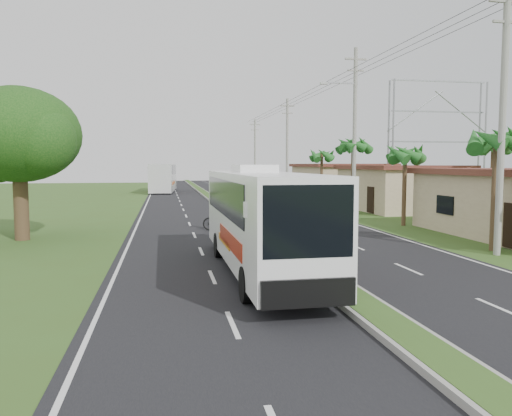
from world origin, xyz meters
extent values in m
plane|color=#39551F|center=(0.00, 0.00, 0.00)|extent=(180.00, 180.00, 0.00)
cube|color=black|center=(0.00, 20.00, 0.01)|extent=(14.00, 160.00, 0.02)
cube|color=gray|center=(0.00, 20.00, 0.10)|extent=(1.20, 160.00, 0.17)
cube|color=#39551F|center=(0.00, 20.00, 0.18)|extent=(0.95, 160.00, 0.02)
cube|color=silver|center=(-6.70, 20.00, 0.00)|extent=(0.12, 160.00, 0.01)
cube|color=silver|center=(6.70, 20.00, 0.00)|extent=(0.12, 160.00, 0.01)
cube|color=tan|center=(14.00, 22.00, 1.68)|extent=(7.00, 10.00, 3.35)
cube|color=maroon|center=(14.00, 22.00, 3.51)|extent=(7.60, 10.60, 0.32)
cube|color=tan|center=(14.00, 36.00, 1.75)|extent=(8.00, 11.00, 3.50)
cube|color=maroon|center=(14.00, 36.00, 3.66)|extent=(8.60, 11.60, 0.32)
cylinder|color=#473321|center=(9.00, 3.00, 2.50)|extent=(0.26, 0.26, 5.00)
cylinder|color=#473321|center=(9.40, 12.00, 2.30)|extent=(0.26, 0.26, 4.60)
cylinder|color=#473321|center=(8.80, 19.00, 2.70)|extent=(0.26, 0.26, 5.40)
cylinder|color=#473321|center=(9.30, 28.00, 2.40)|extent=(0.26, 0.26, 4.80)
cylinder|color=#473321|center=(17.50, 15.00, 2.60)|extent=(0.26, 0.26, 5.20)
cylinder|color=#473321|center=(-12.00, 10.00, 2.00)|extent=(0.70, 0.70, 4.00)
ellipsoid|color=#0F3A0F|center=(-12.00, 10.00, 5.20)|extent=(6.00, 6.00, 4.68)
sphere|color=#0F3A0F|center=(-10.80, 9.00, 4.90)|extent=(3.40, 3.40, 3.40)
cylinder|color=gray|center=(8.50, 2.00, 5.50)|extent=(0.28, 0.28, 11.00)
cube|color=gray|center=(8.50, 2.00, 10.20)|extent=(1.60, 0.12, 0.12)
cube|color=gray|center=(8.50, 2.00, 9.40)|extent=(1.20, 0.10, 0.10)
cylinder|color=gray|center=(8.50, 18.00, 6.00)|extent=(0.28, 0.28, 12.00)
cube|color=gray|center=(8.50, 18.00, 11.20)|extent=(1.60, 0.12, 0.12)
cube|color=gray|center=(8.50, 18.00, 10.40)|extent=(1.20, 0.10, 0.10)
cube|color=gray|center=(7.30, 18.00, 9.50)|extent=(2.40, 0.10, 0.10)
cylinder|color=gray|center=(8.50, 38.00, 5.50)|extent=(0.28, 0.28, 11.00)
cube|color=gray|center=(8.50, 38.00, 10.20)|extent=(1.60, 0.12, 0.12)
cube|color=gray|center=(8.50, 38.00, 9.40)|extent=(1.20, 0.10, 0.10)
cylinder|color=gray|center=(8.50, 58.00, 5.25)|extent=(0.28, 0.28, 10.50)
cube|color=gray|center=(8.50, 58.00, 9.70)|extent=(1.60, 0.12, 0.12)
cube|color=gray|center=(8.50, 58.00, 8.90)|extent=(1.20, 0.10, 0.10)
cylinder|color=gray|center=(17.00, 29.50, 6.00)|extent=(0.18, 0.18, 12.00)
cylinder|color=gray|center=(27.00, 29.50, 6.00)|extent=(0.18, 0.18, 12.00)
cylinder|color=gray|center=(17.00, 30.50, 6.00)|extent=(0.18, 0.18, 12.00)
cylinder|color=gray|center=(27.00, 30.50, 6.00)|extent=(0.18, 0.18, 12.00)
cube|color=gray|center=(22.00, 30.00, 6.00)|extent=(10.00, 0.14, 0.14)
cube|color=gray|center=(22.00, 30.00, 9.00)|extent=(10.00, 0.14, 0.14)
cube|color=gray|center=(22.00, 30.00, 12.00)|extent=(10.00, 0.14, 0.14)
cube|color=white|center=(-1.80, 0.46, 1.95)|extent=(2.47, 11.56, 3.03)
cube|color=black|center=(-1.80, 1.04, 2.61)|extent=(2.51, 9.25, 1.21)
cube|color=black|center=(-1.77, -5.25, 2.43)|extent=(2.17, 0.15, 1.70)
cube|color=#A3210D|center=(-1.79, -0.70, 1.34)|extent=(2.48, 5.02, 0.53)
cube|color=orange|center=(-1.80, 0.75, 1.10)|extent=(2.47, 2.90, 0.24)
cube|color=white|center=(-1.81, 1.61, 3.60)|extent=(1.36, 2.32, 0.27)
cylinder|color=black|center=(-2.87, -3.20, 0.50)|extent=(0.31, 1.00, 1.00)
cylinder|color=black|center=(-0.69, -3.19, 0.50)|extent=(0.31, 1.00, 1.00)
cylinder|color=black|center=(-2.90, 3.53, 0.50)|extent=(0.31, 1.00, 1.00)
cylinder|color=black|center=(-0.73, 3.54, 0.50)|extent=(0.31, 1.00, 1.00)
cube|color=silver|center=(-5.13, 52.84, 1.98)|extent=(3.74, 13.20, 3.63)
cube|color=black|center=(-5.09, 53.41, 3.07)|extent=(3.55, 9.81, 1.23)
cube|color=#EB5917|center=(-5.21, 51.71, 1.29)|extent=(3.31, 6.42, 0.40)
cylinder|color=black|center=(-6.75, 47.56, 0.54)|extent=(0.42, 1.11, 1.09)
cylinder|color=black|center=(-4.26, 47.39, 0.54)|extent=(0.42, 1.11, 1.09)
cylinder|color=black|center=(-6.03, 57.73, 0.54)|extent=(0.42, 1.11, 1.09)
cylinder|color=black|center=(-3.55, 57.56, 0.54)|extent=(0.42, 1.11, 1.09)
imported|color=black|center=(-2.00, 11.53, 0.58)|extent=(1.99, 1.17, 1.16)
imported|color=maroon|center=(-2.00, 11.53, 1.52)|extent=(0.82, 0.68, 1.93)
camera|label=1|loc=(-5.01, -16.26, 3.74)|focal=35.00mm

